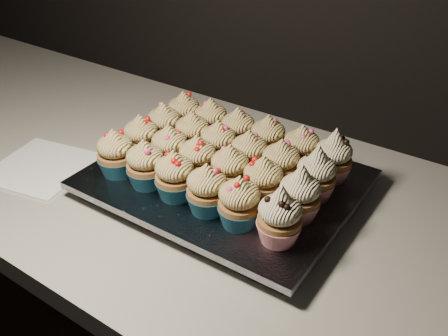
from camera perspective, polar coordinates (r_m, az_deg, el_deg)
name	(u,v)px	position (r m, az deg, el deg)	size (l,w,h in m)	color
worktop	(283,224)	(0.82, 6.74, -6.38)	(2.44, 0.64, 0.04)	beige
napkin	(41,167)	(0.98, -20.15, 0.10)	(0.16, 0.16, 0.00)	white
baking_tray	(224,187)	(0.85, 0.00, -2.22)	(0.39, 0.30, 0.02)	black
foil_lining	(224,179)	(0.84, 0.00, -1.27)	(0.43, 0.33, 0.01)	silver
cupcake_0	(116,154)	(0.84, -12.28, 1.60)	(0.06, 0.06, 0.08)	#17546D
cupcake_1	(146,165)	(0.80, -8.95, 0.37)	(0.06, 0.06, 0.08)	#17546D
cupcake_2	(175,176)	(0.77, -5.65, -0.94)	(0.06, 0.06, 0.08)	#17546D
cupcake_3	(207,190)	(0.74, -1.94, -2.53)	(0.06, 0.06, 0.08)	#17546D
cupcake_4	(239,203)	(0.71, 1.77, -4.00)	(0.06, 0.06, 0.08)	#17546D
cupcake_5	(279,217)	(0.69, 6.36, -5.62)	(0.06, 0.06, 0.10)	red
cupcake_6	(141,138)	(0.88, -9.42, 3.38)	(0.06, 0.06, 0.08)	#17546D
cupcake_7	(170,149)	(0.84, -6.22, 2.20)	(0.06, 0.06, 0.08)	#17546D
cupcake_8	(198,160)	(0.81, -3.05, 0.94)	(0.06, 0.06, 0.08)	#17546D
cupcake_9	(230,170)	(0.78, 0.69, -0.23)	(0.06, 0.06, 0.08)	#17546D
cupcake_10	(263,182)	(0.76, 4.47, -1.59)	(0.06, 0.06, 0.08)	#17546D
cupcake_11	(300,195)	(0.73, 8.64, -3.08)	(0.06, 0.06, 0.10)	red
cupcake_12	(164,126)	(0.92, -6.84, 4.82)	(0.06, 0.06, 0.08)	#17546D
cupcake_13	(192,134)	(0.88, -3.62, 3.86)	(0.06, 0.06, 0.08)	#17546D
cupcake_14	(218,144)	(0.85, -0.65, 2.71)	(0.06, 0.06, 0.08)	#17546D
cupcake_15	(249,155)	(0.82, 2.84, 1.51)	(0.06, 0.06, 0.08)	#17546D
cupcake_16	(280,164)	(0.80, 6.47, 0.41)	(0.06, 0.06, 0.08)	#17546D
cupcake_17	(316,175)	(0.78, 10.46, -0.81)	(0.06, 0.06, 0.10)	red
cupcake_18	(184,114)	(0.96, -4.60, 6.19)	(0.06, 0.06, 0.08)	#17546D
cupcake_19	(211,121)	(0.93, -1.51, 5.38)	(0.06, 0.06, 0.08)	#17546D
cupcake_20	(238,131)	(0.89, 1.58, 4.27)	(0.06, 0.06, 0.08)	#17546D
cupcake_21	(268,139)	(0.87, 5.01, 3.34)	(0.06, 0.06, 0.08)	#17546D
cupcake_22	(301,149)	(0.85, 8.79, 2.12)	(0.06, 0.06, 0.08)	#17546D
cupcake_23	(333,158)	(0.83, 12.35, 1.15)	(0.06, 0.06, 0.10)	red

